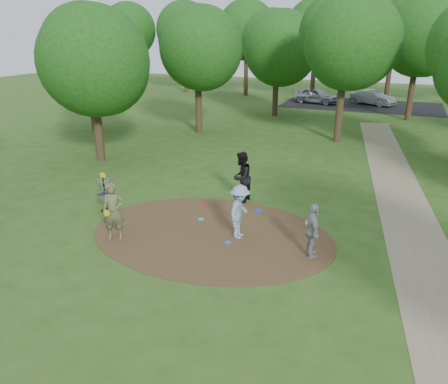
% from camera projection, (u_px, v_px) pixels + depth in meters
% --- Properties ---
extents(ground, '(100.00, 100.00, 0.00)m').
position_uv_depth(ground, '(211.00, 234.00, 14.86)').
color(ground, '#2D5119').
rests_on(ground, ground).
extents(dirt_clearing, '(8.40, 8.40, 0.02)m').
position_uv_depth(dirt_clearing, '(211.00, 233.00, 14.85)').
color(dirt_clearing, '#47301C').
rests_on(dirt_clearing, ground).
extents(footpath, '(7.55, 39.89, 0.01)m').
position_uv_depth(footpath, '(417.00, 241.00, 14.30)').
color(footpath, '#8C7A5B').
rests_on(footpath, ground).
extents(parking_lot, '(14.00, 8.00, 0.01)m').
position_uv_depth(parking_lot, '(361.00, 105.00, 40.21)').
color(parking_lot, black).
rests_on(parking_lot, ground).
extents(player_observer_with_disc, '(0.84, 0.72, 1.95)m').
position_uv_depth(player_observer_with_disc, '(113.00, 211.00, 14.19)').
color(player_observer_with_disc, '#576138').
rests_on(player_observer_with_disc, ground).
extents(player_throwing_with_disc, '(1.10, 1.19, 1.83)m').
position_uv_depth(player_throwing_with_disc, '(240.00, 212.00, 14.30)').
color(player_throwing_with_disc, '#7D9ABA').
rests_on(player_throwing_with_disc, ground).
extents(player_walking_with_disc, '(0.84, 1.05, 2.07)m').
position_uv_depth(player_walking_with_disc, '(241.00, 177.00, 17.26)').
color(player_walking_with_disc, black).
rests_on(player_walking_with_disc, ground).
extents(player_waiting_with_disc, '(0.84, 1.10, 1.74)m').
position_uv_depth(player_waiting_with_disc, '(312.00, 231.00, 13.05)').
color(player_waiting_with_disc, '#97979A').
rests_on(player_waiting_with_disc, ground).
extents(disc_ground_cyan, '(0.22, 0.22, 0.02)m').
position_uv_depth(disc_ground_cyan, '(201.00, 219.00, 15.92)').
color(disc_ground_cyan, '#1CB7E2').
rests_on(disc_ground_cyan, dirt_clearing).
extents(disc_ground_blue, '(0.22, 0.22, 0.02)m').
position_uv_depth(disc_ground_blue, '(228.00, 242.00, 14.17)').
color(disc_ground_blue, blue).
rests_on(disc_ground_blue, dirt_clearing).
extents(disc_ground_red, '(0.22, 0.22, 0.02)m').
position_uv_depth(disc_ground_red, '(206.00, 206.00, 17.11)').
color(disc_ground_red, red).
rests_on(disc_ground_red, dirt_clearing).
extents(car_left, '(4.43, 2.45, 1.43)m').
position_uv_depth(car_left, '(315.00, 96.00, 41.00)').
color(car_left, '#9C9DA3').
rests_on(car_left, ground).
extents(car_right, '(4.28, 3.08, 1.34)m').
position_uv_depth(car_right, '(373.00, 98.00, 40.02)').
color(car_right, '#A1A3A9').
rests_on(car_right, ground).
extents(disc_golf_basket, '(0.63, 0.63, 1.54)m').
position_uv_depth(disc_golf_basket, '(104.00, 190.00, 16.39)').
color(disc_golf_basket, black).
rests_on(disc_golf_basket, ground).
extents(tree_ring, '(37.05, 45.45, 8.96)m').
position_uv_depth(tree_ring, '(315.00, 61.00, 20.71)').
color(tree_ring, '#332316').
rests_on(tree_ring, ground).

